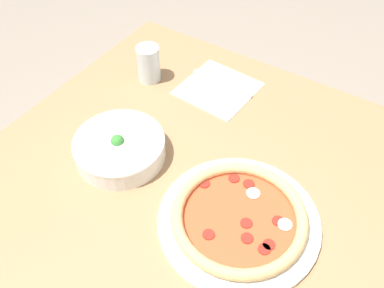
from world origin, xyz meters
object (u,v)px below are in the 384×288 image
(knife, at_px, (225,84))
(glass, at_px, (149,64))
(fork, at_px, (213,93))
(bowl, at_px, (120,147))
(pizza, at_px, (239,218))

(knife, xyz_separation_m, glass, (-0.09, 0.20, 0.05))
(fork, bearing_deg, glass, 15.11)
(bowl, relative_size, knife, 1.10)
(pizza, relative_size, fork, 1.94)
(fork, bearing_deg, pizza, 132.39)
(pizza, distance_m, fork, 0.43)
(fork, bearing_deg, knife, -93.21)
(bowl, bearing_deg, fork, -12.64)
(bowl, height_order, fork, bowl)
(pizza, height_order, bowl, bowl)
(bowl, relative_size, fork, 1.23)
(pizza, xyz_separation_m, bowl, (0.01, 0.34, 0.01))
(pizza, height_order, glass, glass)
(bowl, xyz_separation_m, glass, (0.28, 0.12, 0.02))
(knife, bearing_deg, bowl, 82.20)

